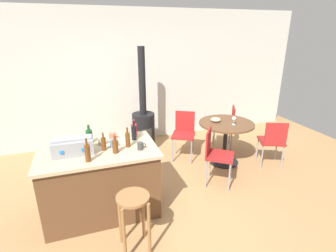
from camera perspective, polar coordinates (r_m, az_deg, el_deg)
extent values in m
plane|color=#A37A4C|center=(3.75, -2.27, -16.89)|extent=(8.80, 8.80, 0.00)
cube|color=beige|center=(5.48, -9.93, 10.31)|extent=(8.00, 0.10, 2.70)
cube|color=brown|center=(3.53, -14.49, -11.87)|extent=(1.37, 0.80, 0.85)
cube|color=tan|center=(3.31, -15.15, -5.28)|extent=(1.43, 0.86, 0.04)
cylinder|color=olive|center=(3.10, -5.46, -18.67)|extent=(0.04, 0.04, 0.65)
cylinder|color=olive|center=(3.06, -10.49, -19.44)|extent=(0.04, 0.04, 0.65)
cylinder|color=olive|center=(2.87, -9.63, -22.65)|extent=(0.04, 0.04, 0.65)
cylinder|color=olive|center=(2.90, -4.16, -21.77)|extent=(0.04, 0.04, 0.65)
cylinder|color=olive|center=(2.77, -7.76, -15.29)|extent=(0.35, 0.35, 0.03)
cylinder|color=black|center=(4.91, 12.07, -7.59)|extent=(0.52, 0.52, 0.02)
cylinder|color=black|center=(4.75, 12.38, -3.79)|extent=(0.07, 0.07, 0.74)
cylinder|color=brown|center=(4.61, 12.73, 0.56)|extent=(0.95, 0.95, 0.03)
cube|color=maroon|center=(4.03, 11.39, -6.44)|extent=(0.56, 0.56, 0.03)
cube|color=maroon|center=(3.96, 8.86, -3.54)|extent=(0.23, 0.30, 0.40)
cylinder|color=gray|center=(4.31, 9.17, -8.17)|extent=(0.02, 0.02, 0.47)
cylinder|color=gray|center=(4.01, 8.40, -10.39)|extent=(0.02, 0.02, 0.47)
cylinder|color=gray|center=(3.99, 13.31, -10.98)|extent=(0.02, 0.02, 0.47)
cylinder|color=gray|center=(4.28, 13.72, -8.70)|extent=(0.02, 0.02, 0.47)
cube|color=maroon|center=(4.89, 21.73, -3.07)|extent=(0.53, 0.53, 0.03)
cube|color=maroon|center=(4.66, 22.66, -1.72)|extent=(0.34, 0.17, 0.40)
cylinder|color=gray|center=(4.79, 19.96, -6.39)|extent=(0.02, 0.02, 0.43)
cylinder|color=gray|center=(4.89, 23.83, -6.37)|extent=(0.02, 0.02, 0.43)
cylinder|color=gray|center=(5.18, 22.70, -4.72)|extent=(0.02, 0.02, 0.43)
cylinder|color=gray|center=(5.09, 19.05, -4.69)|extent=(0.02, 0.02, 0.43)
cube|color=maroon|center=(5.37, 11.96, 0.04)|extent=(0.54, 0.54, 0.03)
cube|color=maroon|center=(5.33, 14.15, 1.96)|extent=(0.18, 0.33, 0.40)
cylinder|color=gray|center=(5.31, 13.71, -3.04)|extent=(0.02, 0.02, 0.44)
cylinder|color=gray|center=(5.63, 13.41, -1.69)|extent=(0.02, 0.02, 0.44)
cylinder|color=gray|center=(5.60, 9.95, -1.53)|extent=(0.02, 0.02, 0.44)
cylinder|color=gray|center=(5.29, 10.05, -2.88)|extent=(0.02, 0.02, 0.44)
cube|color=maroon|center=(4.74, 3.40, -2.03)|extent=(0.55, 0.55, 0.03)
cube|color=maroon|center=(4.85, 3.75, 1.00)|extent=(0.33, 0.20, 0.40)
cylinder|color=gray|center=(4.98, 5.55, -4.03)|extent=(0.02, 0.02, 0.46)
cylinder|color=gray|center=(5.01, 1.67, -3.75)|extent=(0.02, 0.02, 0.46)
cylinder|color=gray|center=(4.71, 1.00, -5.40)|extent=(0.02, 0.02, 0.46)
cylinder|color=gray|center=(4.67, 5.14, -5.72)|extent=(0.02, 0.02, 0.46)
cylinder|color=black|center=(5.33, -5.22, -4.65)|extent=(0.37, 0.37, 0.06)
cylinder|color=black|center=(5.19, -5.35, -0.91)|extent=(0.44, 0.44, 0.69)
cube|color=#2D2826|center=(4.99, -4.75, -1.77)|extent=(0.20, 0.02, 0.20)
cylinder|color=black|center=(4.92, -5.72, 9.73)|extent=(0.13, 0.13, 1.26)
cube|color=gray|center=(3.24, -20.20, -4.33)|extent=(0.46, 0.23, 0.18)
cube|color=gray|center=(3.20, -20.42, -2.67)|extent=(0.44, 0.14, 0.02)
cube|color=blue|center=(3.14, -22.34, -5.42)|extent=(0.04, 0.01, 0.04)
cube|color=blue|center=(3.13, -18.10, -4.97)|extent=(0.04, 0.01, 0.04)
cylinder|color=#603314|center=(3.23, -13.96, -3.85)|extent=(0.06, 0.06, 0.16)
cylinder|color=#603314|center=(3.19, -14.13, -1.98)|extent=(0.02, 0.02, 0.06)
cylinder|color=maroon|center=(3.58, -7.48, -0.93)|extent=(0.08, 0.08, 0.17)
cylinder|color=maroon|center=(3.54, -7.57, 0.85)|extent=(0.03, 0.03, 0.07)
cylinder|color=black|center=(3.46, -7.51, -1.53)|extent=(0.07, 0.07, 0.19)
cylinder|color=black|center=(3.41, -7.61, 0.55)|extent=(0.03, 0.03, 0.07)
cylinder|color=#603314|center=(3.26, -8.84, -3.05)|extent=(0.06, 0.06, 0.18)
cylinder|color=#603314|center=(3.22, -8.96, -0.96)|extent=(0.02, 0.02, 0.07)
cylinder|color=#194C23|center=(3.49, -16.90, -2.21)|extent=(0.08, 0.08, 0.18)
cylinder|color=#194C23|center=(3.45, -17.10, -0.34)|extent=(0.03, 0.03, 0.07)
cylinder|color=#603314|center=(3.00, -17.25, -5.73)|extent=(0.06, 0.06, 0.20)
cylinder|color=#603314|center=(2.95, -17.53, -3.32)|extent=(0.02, 0.02, 0.08)
cylinder|color=#603314|center=(3.14, -11.51, -4.44)|extent=(0.07, 0.07, 0.16)
cylinder|color=#603314|center=(3.09, -11.65, -2.56)|extent=(0.03, 0.03, 0.06)
cylinder|color=#383838|center=(3.19, -6.10, -4.38)|extent=(0.07, 0.07, 0.09)
torus|color=#383838|center=(3.20, -5.24, -4.20)|extent=(0.05, 0.01, 0.05)
cylinder|color=tan|center=(3.41, -14.39, -3.20)|extent=(0.08, 0.08, 0.10)
torus|color=tan|center=(3.41, -13.49, -3.02)|extent=(0.05, 0.01, 0.05)
cylinder|color=#DB6651|center=(3.56, -12.15, -2.13)|extent=(0.09, 0.09, 0.09)
torus|color=#DB6651|center=(3.56, -11.26, -1.96)|extent=(0.05, 0.01, 0.05)
cylinder|color=#4C7099|center=(3.30, -12.00, -3.76)|extent=(0.07, 0.07, 0.10)
torus|color=#4C7099|center=(3.31, -11.17, -3.59)|extent=(0.05, 0.01, 0.05)
cylinder|color=silver|center=(4.54, 14.21, 0.32)|extent=(0.06, 0.06, 0.00)
cylinder|color=silver|center=(4.52, 14.25, 0.83)|extent=(0.01, 0.01, 0.08)
ellipsoid|color=silver|center=(4.50, 14.33, 1.64)|extent=(0.07, 0.07, 0.06)
ellipsoid|color=tan|center=(4.62, 10.44, 1.41)|extent=(0.18, 0.18, 0.07)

